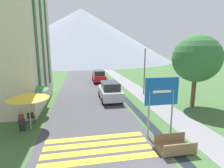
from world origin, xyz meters
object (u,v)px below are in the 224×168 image
at_px(road_sign, 161,97).
at_px(person_seated_far, 32,110).
at_px(hotel_building, 4,33).
at_px(tree_by_path, 196,59).
at_px(cafe_chair_near_left, 31,117).
at_px(person_seated_near, 22,120).
at_px(parked_car_near, 110,91).
at_px(footbridge, 174,147).
at_px(streetlamp, 145,67).
at_px(parked_car_far, 99,76).
at_px(cafe_umbrella_middle_green, 34,87).
at_px(cafe_umbrella_front_yellow, 28,96).
at_px(cafe_chair_far_right, 37,104).
at_px(cafe_chair_nearest, 23,124).

relative_size(road_sign, person_seated_far, 2.81).
relative_size(hotel_building, tree_by_path, 1.91).
relative_size(cafe_chair_near_left, person_seated_near, 0.68).
distance_m(hotel_building, road_sign, 13.84).
distance_m(parked_car_near, person_seated_near, 8.56).
xyz_separation_m(footbridge, cafe_chair_near_left, (-7.75, 4.65, 0.29)).
relative_size(streetlamp, tree_by_path, 0.83).
distance_m(cafe_chair_near_left, streetlamp, 12.21).
bearing_deg(road_sign, parked_car_near, 101.02).
bearing_deg(parked_car_near, parked_car_far, 89.97).
distance_m(cafe_chair_near_left, person_seated_near, 0.99).
height_order(cafe_chair_near_left, cafe_umbrella_middle_green, cafe_umbrella_middle_green).
relative_size(road_sign, parked_car_far, 0.76).
distance_m(road_sign, person_seated_far, 9.04).
height_order(hotel_building, person_seated_near, hotel_building).
bearing_deg(road_sign, parked_car_far, 94.89).
relative_size(hotel_building, parked_car_far, 2.61).
bearing_deg(footbridge, tree_by_path, 49.36).
height_order(cafe_chair_near_left, person_seated_near, person_seated_near).
xyz_separation_m(hotel_building, cafe_umbrella_front_yellow, (3.00, -5.65, -4.15)).
bearing_deg(cafe_umbrella_front_yellow, tree_by_path, 9.54).
bearing_deg(parked_car_near, road_sign, -78.98).
relative_size(footbridge, streetlamp, 0.33).
xyz_separation_m(cafe_umbrella_middle_green, person_seated_far, (-0.07, -0.80, -1.49)).
distance_m(cafe_umbrella_front_yellow, person_seated_near, 1.54).
distance_m(cafe_chair_far_right, person_seated_far, 2.04).
distance_m(parked_car_near, cafe_umbrella_front_yellow, 8.19).
relative_size(cafe_chair_nearest, cafe_umbrella_front_yellow, 0.35).
bearing_deg(cafe_chair_nearest, tree_by_path, 24.11).
distance_m(hotel_building, person_seated_near, 8.49).
bearing_deg(cafe_chair_near_left, streetlamp, 20.72).
xyz_separation_m(cafe_umbrella_front_yellow, tree_by_path, (12.80, 2.15, 2.01)).
bearing_deg(cafe_chair_near_left, cafe_umbrella_front_yellow, -88.49).
distance_m(road_sign, cafe_chair_near_left, 8.49).
height_order(parked_car_far, person_seated_far, parked_car_far).
xyz_separation_m(cafe_chair_near_left, streetlamp, (10.24, 6.15, 2.53)).
height_order(hotel_building, parked_car_near, hotel_building).
relative_size(cafe_chair_near_left, cafe_umbrella_middle_green, 0.36).
bearing_deg(footbridge, streetlamp, 77.03).
bearing_deg(person_seated_near, person_seated_far, 86.60).
height_order(hotel_building, road_sign, hotel_building).
height_order(parked_car_near, cafe_chair_near_left, parked_car_near).
height_order(cafe_chair_nearest, tree_by_path, tree_by_path).
height_order(footbridge, cafe_chair_nearest, cafe_chair_nearest).
bearing_deg(hotel_building, tree_by_path, -12.50).
bearing_deg(tree_by_path, person_seated_near, -170.00).
bearing_deg(footbridge, cafe_chair_near_left, 149.07).
height_order(hotel_building, person_seated_far, hotel_building).
distance_m(footbridge, person_seated_far, 9.75).
xyz_separation_m(cafe_chair_near_left, person_seated_near, (-0.30, -0.92, 0.18)).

